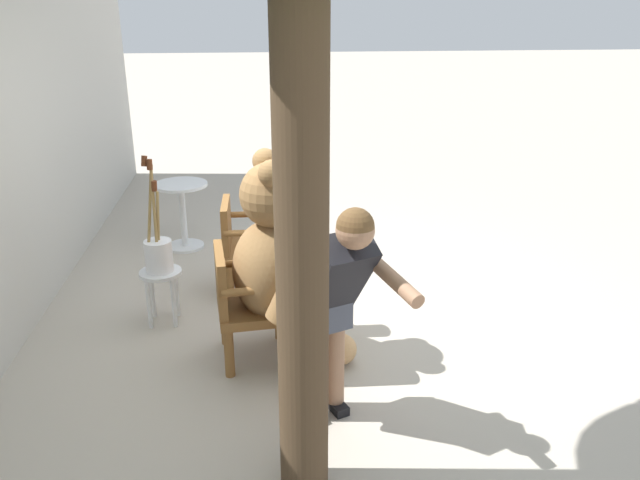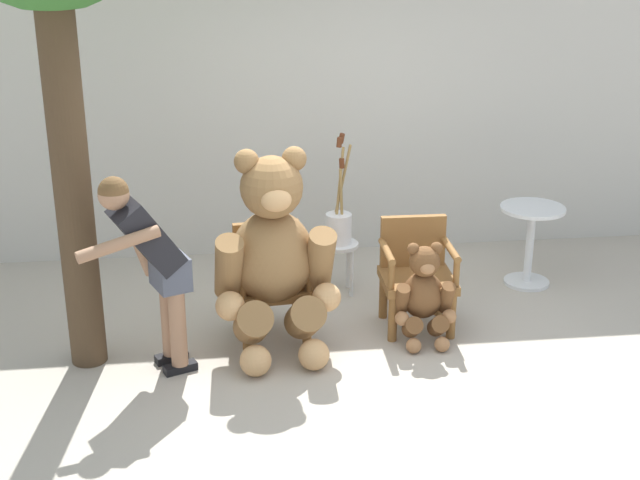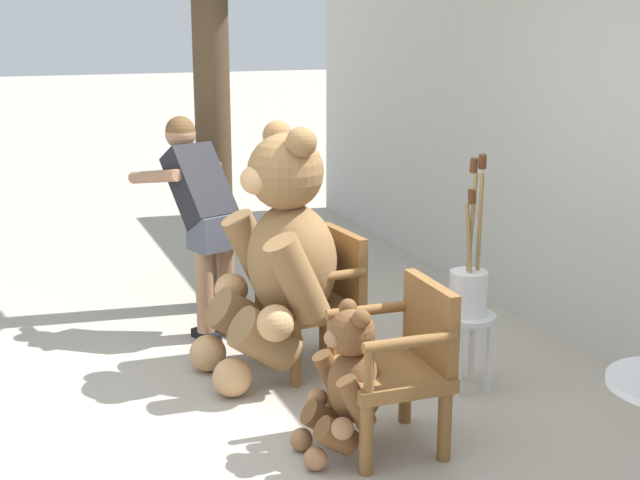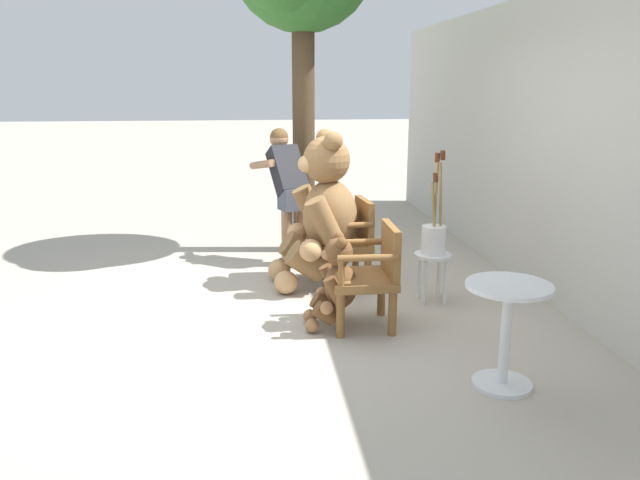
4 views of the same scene
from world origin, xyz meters
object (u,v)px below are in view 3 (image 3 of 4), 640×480
Objects in this scene: wooden_chair_left at (319,296)px; teddy_bear_small at (347,382)px; person_visitor at (201,207)px; teddy_bear_large at (279,255)px; wooden_chair_right at (399,361)px; white_stool at (467,331)px; brush_bucket at (469,285)px.

wooden_chair_left is 1.19m from teddy_bear_small.
teddy_bear_small is 2.08m from person_visitor.
teddy_bear_large is 0.92m from person_visitor.
person_visitor is (-2.01, -0.25, 0.51)m from teddy_bear_small.
teddy_bear_large reaches higher than teddy_bear_small.
wooden_chair_left is at bearing -179.99° from wooden_chair_right.
wooden_chair_right reaches higher than white_stool.
wooden_chair_right is (1.15, 0.00, 0.00)m from wooden_chair_left.
teddy_bear_small is at bearing -61.91° from white_stool.
brush_bucket is at bearing 117.98° from teddy_bear_small.
teddy_bear_small is at bearing 7.15° from person_visitor.
person_visitor is 1.57× the size of brush_bucket.
wooden_chair_right is 0.91× the size of brush_bucket.
teddy_bear_large reaches higher than white_stool.
brush_bucket is (1.49, 1.23, -0.26)m from person_visitor.
teddy_bear_large is at bearing -166.91° from wooden_chair_right.
wooden_chair_right is 0.29m from teddy_bear_small.
teddy_bear_large reaches higher than person_visitor.
brush_bucket is at bearing 57.14° from teddy_bear_large.
wooden_chair_left is 0.91× the size of brush_bucket.
teddy_bear_large is 1.03× the size of person_visitor.
teddy_bear_large reaches higher than wooden_chair_left.
wooden_chair_left is 0.56× the size of teddy_bear_large.
person_visitor is (-0.87, -0.27, 0.14)m from teddy_bear_large.
teddy_bear_small is 0.53× the size of person_visitor.
white_stool is (0.63, 0.69, -0.11)m from wooden_chair_left.
person_visitor is (-0.86, -0.54, 0.43)m from wooden_chair_left.
wooden_chair_left reaches higher than white_stool.
teddy_bear_small reaches higher than white_stool.
white_stool is at bearing 47.63° from wooden_chair_left.
wooden_chair_right is at bearing 0.01° from wooden_chair_left.
wooden_chair_left is 1.15m from wooden_chair_right.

